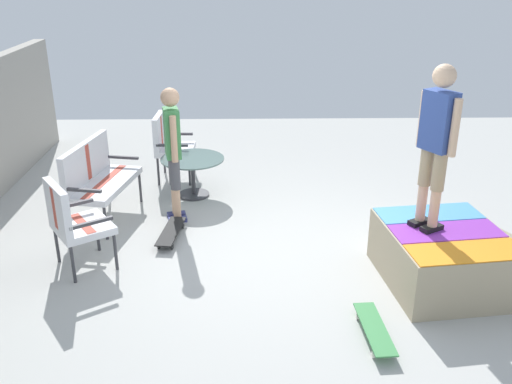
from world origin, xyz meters
name	(u,v)px	position (x,y,z in m)	size (l,w,h in m)	color
ground_plane	(279,258)	(0.00, 0.00, -0.05)	(12.00, 12.00, 0.10)	#B2B2AD
skate_ramp	(446,256)	(-0.61, -1.71, 0.30)	(1.54, 2.10, 0.60)	tan
patio_bench	(96,174)	(1.07, 2.31, 0.62)	(1.33, 0.77, 1.02)	#38383D
patio_chair_near_house	(168,141)	(2.47, 1.56, 0.61)	(0.64, 0.57, 1.02)	#38383D
patio_chair_by_wall	(71,218)	(-0.27, 2.25, 0.61)	(0.82, 0.80, 1.02)	#38383D
patio_table	(193,169)	(1.79, 1.13, 0.40)	(0.90, 0.90, 0.57)	#38383D
person_watching	(173,145)	(1.00, 1.29, 1.02)	(0.47, 0.30, 1.74)	navy
person_skater	(437,137)	(-0.53, -1.48, 1.58)	(0.43, 0.35, 1.68)	black
skateboard_by_bench	(171,232)	(0.45, 1.30, 0.08)	(0.82, 0.30, 0.10)	black
skateboard_spare	(374,329)	(-1.55, -0.77, 0.08)	(0.81, 0.25, 0.10)	#3F8C4C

